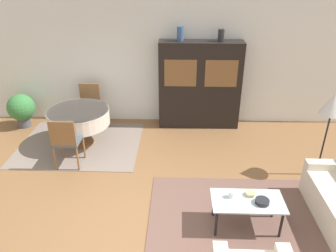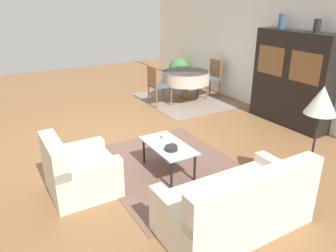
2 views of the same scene
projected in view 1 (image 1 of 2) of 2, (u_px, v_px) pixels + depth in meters
The scene contains 16 objects.
ground_plane at pixel (150, 235), 4.44m from camera, with size 14.00×14.00×0.00m, color brown.
wall_back at pixel (162, 63), 7.06m from camera, with size 10.00×0.06×2.70m.
area_rug at pixel (237, 221), 4.66m from camera, with size 2.53×2.03×0.01m.
dining_rug at pixel (80, 144), 6.62m from camera, with size 2.38×1.91×0.01m.
coffee_table at pixel (247, 203), 4.40m from camera, with size 0.97×0.51×0.44m.
display_cabinet at pixel (200, 85), 7.00m from camera, with size 1.73×0.41×1.87m.
dining_table at pixel (79, 117), 6.36m from camera, with size 1.19×1.19×0.74m.
dining_chair_near at pixel (66, 140), 5.66m from camera, with size 0.44×0.44×0.95m.
dining_chair_far at pixel (89, 103), 7.11m from camera, with size 0.44×0.44×0.95m.
floor_lamp at pixel (333, 107), 5.12m from camera, with size 0.39×0.39×1.51m.
cup at pixel (232, 194), 4.42m from camera, with size 0.08×0.08×0.10m.
bowl at pixel (262, 202), 4.32m from camera, with size 0.19×0.19×0.06m.
bowl_small at pixel (250, 194), 4.47m from camera, with size 0.13×0.13×0.05m.
vase_tall at pixel (180, 34), 6.52m from camera, with size 0.13×0.13×0.29m.
vase_short at pixel (221, 35), 6.51m from camera, with size 0.13×0.13×0.24m.
potted_plant at pixel (21, 108), 7.15m from camera, with size 0.58×0.58×0.75m.
Camera 1 is at (0.36, -3.28, 3.33)m, focal length 35.00 mm.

